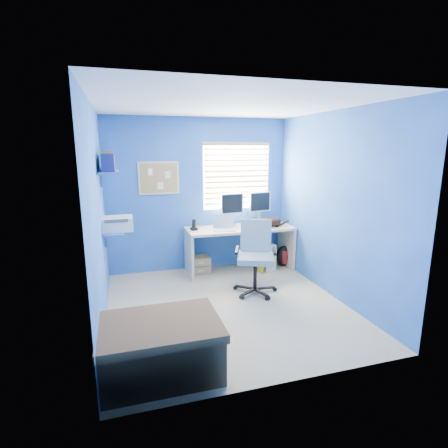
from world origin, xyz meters
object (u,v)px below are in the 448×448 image
object	(u,v)px
desk	(240,249)
cat	(268,222)
office_chair	(255,266)
laptop	(224,223)
tower_pc	(264,255)

from	to	relation	value
desk	cat	size ratio (longest dim) A/B	3.91
desk	office_chair	size ratio (longest dim) A/B	1.73
cat	office_chair	distance (m)	1.06
laptop	office_chair	world-z (taller)	office_chair
laptop	tower_pc	size ratio (longest dim) A/B	0.73
office_chair	cat	bearing A→B (deg)	56.12
desk	office_chair	xyz separation A→B (m)	(-0.08, -0.90, 0.01)
desk	cat	world-z (taller)	cat
desk	tower_pc	distance (m)	0.46
desk	tower_pc	size ratio (longest dim) A/B	3.90
cat	tower_pc	world-z (taller)	cat
desk	office_chair	distance (m)	0.91
desk	office_chair	world-z (taller)	office_chair
tower_pc	office_chair	xyz separation A→B (m)	(-0.52, -0.88, 0.15)
tower_pc	office_chair	size ratio (longest dim) A/B	0.44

